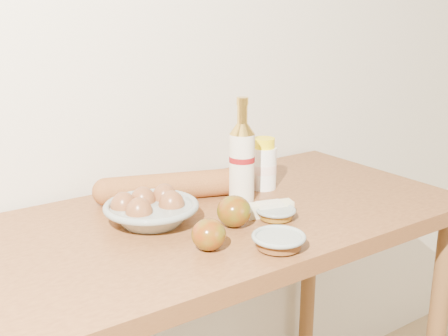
{
  "coord_description": "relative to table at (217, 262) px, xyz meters",
  "views": [
    {
      "loc": [
        -0.69,
        0.17,
        1.37
      ],
      "look_at": [
        0.0,
        1.15,
        1.02
      ],
      "focal_mm": 45.0,
      "sensor_mm": 36.0,
      "label": 1
    }
  ],
  "objects": [
    {
      "name": "apple_redgreen_right",
      "position": [
        -0.01,
        -0.08,
        0.16
      ],
      "size": [
        0.1,
        0.1,
        0.07
      ],
      "rotation": [
        0.0,
        0.0,
        0.4
      ],
      "color": "maroon",
      "rests_on": "table"
    },
    {
      "name": "baguette",
      "position": [
        -0.02,
        0.15,
        0.16
      ],
      "size": [
        0.41,
        0.2,
        0.07
      ],
      "rotation": [
        0.0,
        0.0,
        -0.34
      ],
      "color": "#A56532",
      "rests_on": "table"
    },
    {
      "name": "sugar_bowl",
      "position": [
        -0.01,
        -0.23,
        0.14
      ],
      "size": [
        0.13,
        0.13,
        0.03
      ],
      "rotation": [
        0.0,
        0.0,
        -0.16
      ],
      "color": "gray",
      "rests_on": "table"
    },
    {
      "name": "butter_stick",
      "position": [
        0.1,
        -0.08,
        0.14
      ],
      "size": [
        0.12,
        0.06,
        0.03
      ],
      "rotation": [
        0.0,
        0.0,
        -0.28
      ],
      "color": "beige",
      "rests_on": "table"
    },
    {
      "name": "egg_bowl",
      "position": [
        -0.15,
        0.04,
        0.15
      ],
      "size": [
        0.21,
        0.21,
        0.07
      ],
      "rotation": [
        0.0,
        0.0,
        -0.0
      ],
      "color": "gray",
      "rests_on": "table"
    },
    {
      "name": "apple_redgreen_front",
      "position": [
        -0.12,
        -0.15,
        0.16
      ],
      "size": [
        0.09,
        0.09,
        0.06
      ],
      "rotation": [
        0.0,
        0.0,
        -0.33
      ],
      "color": "#8D0807",
      "rests_on": "table"
    },
    {
      "name": "table",
      "position": [
        0.0,
        0.0,
        0.0
      ],
      "size": [
        1.2,
        0.6,
        0.9
      ],
      "color": "brown",
      "rests_on": "ground"
    },
    {
      "name": "back_wall",
      "position": [
        0.0,
        0.33,
        0.52
      ],
      "size": [
        3.5,
        0.02,
        2.6
      ],
      "primitive_type": "cube",
      "color": "beige",
      "rests_on": "ground"
    },
    {
      "name": "cream_bottle",
      "position": [
        0.21,
        0.09,
        0.19
      ],
      "size": [
        0.08,
        0.08,
        0.14
      ],
      "rotation": [
        0.0,
        0.0,
        0.11
      ],
      "color": "white",
      "rests_on": "table"
    },
    {
      "name": "syrup_bowl",
      "position": [
        0.09,
        -0.1,
        0.14
      ],
      "size": [
        0.12,
        0.12,
        0.03
      ],
      "rotation": [
        0.0,
        0.0,
        -0.39
      ],
      "color": "gray",
      "rests_on": "table"
    },
    {
      "name": "bourbon_bottle",
      "position": [
        0.11,
        0.05,
        0.23
      ],
      "size": [
        0.07,
        0.07,
        0.26
      ],
      "rotation": [
        0.0,
        0.0,
        -0.13
      ],
      "color": "beige",
      "rests_on": "table"
    }
  ]
}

